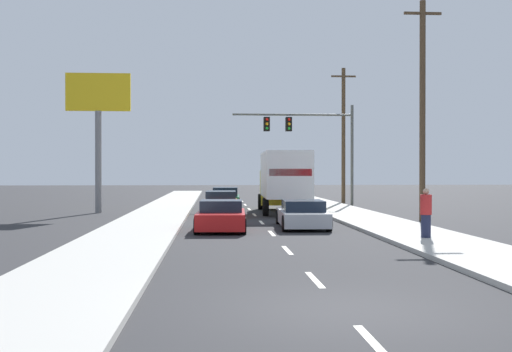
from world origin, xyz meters
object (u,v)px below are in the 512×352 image
Objects in this scene: utility_pole_far at (343,134)px; traffic_signal_mast at (303,132)px; car_silver at (302,215)px; car_orange at (221,205)px; car_red at (221,216)px; car_green at (226,199)px; utility_pole_mid at (422,108)px; pedestrian_near_corner at (426,213)px; box_truck at (284,178)px; roadside_billboard at (98,115)px.

traffic_signal_mast is at bearing -139.95° from utility_pole_far.
car_silver is 0.56× the size of traffic_signal_mast.
car_orange is 1.04× the size of car_red.
traffic_signal_mast is at bearing 81.62° from car_silver.
car_green is 6.33m from car_orange.
car_green is 14.41m from utility_pole_mid.
car_silver is 6.35m from pedestrian_near_corner.
utility_pole_mid reaches higher than car_silver.
car_orange is 0.43× the size of utility_pole_mid.
box_truck is at bearing 135.70° from utility_pole_mid.
roadside_billboard reaches higher than car_green.
utility_pole_mid is (6.21, 3.15, 4.83)m from car_silver.
utility_pole_mid is at bearing -73.48° from traffic_signal_mast.
car_orange is 2.73× the size of pedestrian_near_corner.
utility_pole_mid is (5.97, -5.83, 3.40)m from box_truck.
box_truck is 14.71m from pedestrian_near_corner.
car_orange is 9.01m from roadside_billboard.
box_truck is (3.62, 9.90, 1.42)m from car_red.
utility_pole_far is (9.08, 12.06, 4.48)m from car_orange.
car_green is 9.38m from roadside_billboard.
car_silver is 0.58× the size of roadside_billboard.
utility_pole_far is at bearing 91.61° from utility_pole_mid.
box_truck reaches higher than car_orange.
car_silver is (3.39, 0.92, -0.01)m from car_red.
car_red is 3.51m from car_silver.
car_green is at bearing 88.24° from car_red.
box_truck is 5.16× the size of pedestrian_near_corner.
roadside_billboard reaches higher than box_truck.
utility_pole_mid reaches higher than pedestrian_near_corner.
pedestrian_near_corner is at bearing -95.55° from utility_pole_far.
traffic_signal_mast reaches higher than pedestrian_near_corner.
pedestrian_near_corner is (3.17, -14.32, -1.01)m from box_truck.
pedestrian_near_corner reaches higher than car_green.
utility_pole_mid is 15.80m from utility_pole_far.
car_red is 0.52× the size of traffic_signal_mast.
car_orange is 11.29m from utility_pole_mid.
pedestrian_near_corner is at bearing -57.52° from car_silver.
box_truck is 9.01m from utility_pole_mid.
traffic_signal_mast is 14.04m from roadside_billboard.
car_silver is at bearing -106.92° from utility_pole_far.
car_green is at bearing 102.62° from car_silver.
roadside_billboard is at bearing 135.92° from car_silver.
roadside_billboard reaches higher than pedestrian_near_corner.
box_truck reaches higher than car_silver.
traffic_signal_mast is (2.13, 7.11, 3.06)m from box_truck.
car_red is at bearing 146.90° from pedestrian_near_corner.
traffic_signal_mast is at bearing 58.27° from car_orange.
traffic_signal_mast is (5.76, 17.01, 4.48)m from car_red.
utility_pole_far is (-0.45, 15.79, -0.28)m from utility_pole_mid.
roadside_billboard is (-10.46, 0.92, 3.58)m from box_truck.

